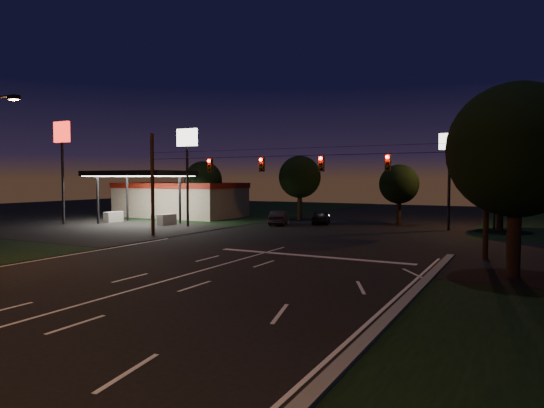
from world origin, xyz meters
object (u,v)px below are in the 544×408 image
Objects in this scene: tree_right_near at (517,152)px; car_oncoming_a at (321,217)px; car_oncoming_b at (279,218)px; utility_pole_right at (485,259)px.

tree_right_near is 2.14× the size of car_oncoming_a.
car_oncoming_b is (-20.86, 17.42, -4.99)m from tree_right_near.
car_oncoming_b is at bearing 25.77° from car_oncoming_a.
car_oncoming_a is (-17.66, 20.47, -4.98)m from tree_right_near.
car_oncoming_a is at bearing 135.90° from utility_pole_right.
utility_pole_right is 2.20× the size of car_oncoming_a.
utility_pole_right is 22.48m from car_oncoming_a.
car_oncoming_a is at bearing -155.98° from car_oncoming_b.
car_oncoming_a is (-16.13, 15.64, 0.70)m from utility_pole_right.
tree_right_near reaches higher than utility_pole_right.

